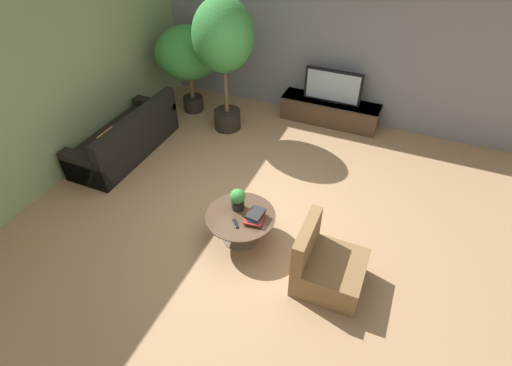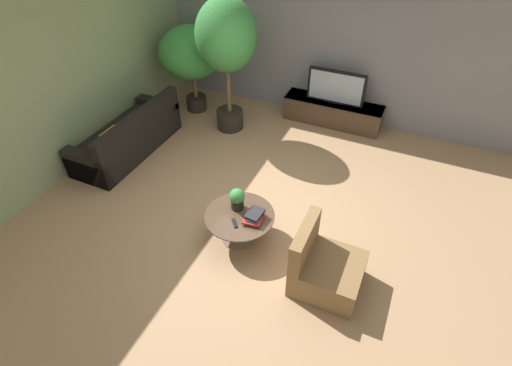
{
  "view_description": "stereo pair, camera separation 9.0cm",
  "coord_description": "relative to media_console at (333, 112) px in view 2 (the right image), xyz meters",
  "views": [
    {
      "loc": [
        1.71,
        -3.92,
        4.14
      ],
      "look_at": [
        0.02,
        0.03,
        0.55
      ],
      "focal_mm": 28.0,
      "sensor_mm": 36.0,
      "label": 1
    },
    {
      "loc": [
        1.79,
        -3.88,
        4.14
      ],
      "look_at": [
        0.02,
        0.03,
        0.55
      ],
      "focal_mm": 28.0,
      "sensor_mm": 36.0,
      "label": 2
    }
  ],
  "objects": [
    {
      "name": "book_stack",
      "position": [
        -0.09,
        -3.47,
        0.25
      ],
      "size": [
        0.28,
        0.31,
        0.12
      ],
      "color": "gold",
      "rests_on": "coffee_table"
    },
    {
      "name": "media_console",
      "position": [
        0.0,
        0.0,
        0.0
      ],
      "size": [
        1.9,
        0.5,
        0.47
      ],
      "color": "#473323",
      "rests_on": "ground"
    },
    {
      "name": "potted_palm_corner",
      "position": [
        -1.75,
        -0.96,
        1.43
      ],
      "size": [
        1.04,
        1.04,
        2.4
      ],
      "color": "black",
      "rests_on": "ground"
    },
    {
      "name": "couch_by_wall",
      "position": [
        -2.98,
        -2.4,
        0.04
      ],
      "size": [
        0.84,
        2.11,
        0.84
      ],
      "rotation": [
        0.0,
        0.0,
        -1.57
      ],
      "color": "black",
      "rests_on": "ground"
    },
    {
      "name": "coffee_table",
      "position": [
        -0.3,
        -3.47,
        0.06
      ],
      "size": [
        0.93,
        0.93,
        0.43
      ],
      "color": "#756656",
      "rests_on": "ground"
    },
    {
      "name": "remote_black",
      "position": [
        -0.29,
        -3.64,
        0.2
      ],
      "size": [
        0.14,
        0.15,
        0.02
      ],
      "primitive_type": "cube",
      "rotation": [
        0.0,
        0.0,
        0.72
      ],
      "color": "black",
      "rests_on": "coffee_table"
    },
    {
      "name": "ground_plane",
      "position": [
        -0.34,
        -2.94,
        -0.24
      ],
      "size": [
        24.0,
        24.0,
        0.0
      ],
      "primitive_type": "plane",
      "color": "#9E7A56"
    },
    {
      "name": "television",
      "position": [
        0.0,
        -0.0,
        0.53
      ],
      "size": [
        1.08,
        0.13,
        0.62
      ],
      "color": "black",
      "rests_on": "media_console"
    },
    {
      "name": "back_wall_stone",
      "position": [
        -0.34,
        0.32,
        1.26
      ],
      "size": [
        7.4,
        0.12,
        3.0
      ],
      "primitive_type": "cube",
      "color": "slate",
      "rests_on": "ground"
    },
    {
      "name": "potted_plant_tabletop",
      "position": [
        -0.39,
        -3.36,
        0.36
      ],
      "size": [
        0.21,
        0.21,
        0.31
      ],
      "color": "black",
      "rests_on": "coffee_table"
    },
    {
      "name": "side_wall_left",
      "position": [
        -3.6,
        -2.74,
        1.26
      ],
      "size": [
        0.12,
        7.4,
        3.0
      ],
      "primitive_type": "cube",
      "color": "gray",
      "rests_on": "ground"
    },
    {
      "name": "potted_palm_tall",
      "position": [
        -2.7,
        -0.61,
        0.93
      ],
      "size": [
        1.23,
        1.23,
        1.7
      ],
      "color": "black",
      "rests_on": "ground"
    },
    {
      "name": "armchair_wicker",
      "position": [
        0.95,
        -3.73,
        0.03
      ],
      "size": [
        0.8,
        0.76,
        0.86
      ],
      "rotation": [
        0.0,
        0.0,
        1.57
      ],
      "color": "brown",
      "rests_on": "ground"
    }
  ]
}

